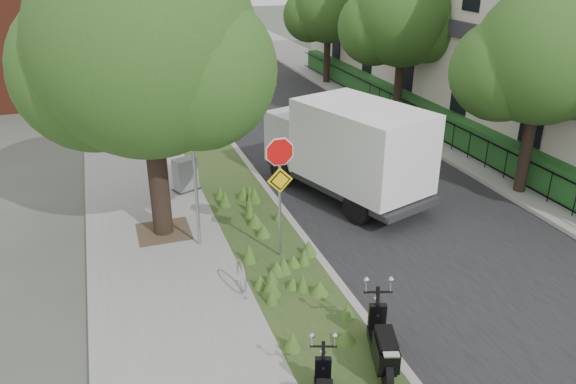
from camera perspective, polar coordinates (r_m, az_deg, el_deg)
name	(u,v)px	position (r m, az deg, el deg)	size (l,w,h in m)	color
ground	(341,262)	(14.16, 5.39, -7.05)	(120.00, 120.00, 0.00)	#4C5147
sidewalk_near	(133,150)	(22.23, -15.49, 4.16)	(3.50, 60.00, 0.12)	gray
verge	(204,142)	(22.51, -8.51, 5.03)	(2.00, 60.00, 0.12)	#2D411C
kerb_near	(229,139)	(22.69, -6.03, 5.33)	(0.20, 60.00, 0.13)	#9E9991
road	(310,132)	(23.67, 2.29, 6.09)	(7.00, 60.00, 0.01)	black
kerb_far	(385,123)	(25.08, 9.84, 6.93)	(0.20, 60.00, 0.13)	#9E9991
footpath_far	(419,119)	(25.91, 13.19, 7.19)	(3.20, 60.00, 0.12)	gray
street_tree_main	(142,57)	(14.13, -14.58, 13.17)	(6.21, 5.54, 7.66)	black
bare_post	(195,173)	(13.94, -9.45, 1.95)	(0.08, 0.08, 4.00)	#A5A8AD
bike_hoop	(241,276)	(12.66, -4.78, -8.49)	(0.06, 0.78, 0.77)	#A5A8AD
sign_assembly	(280,174)	(13.15, -0.84, 1.87)	(0.94, 0.08, 3.22)	#A5A8AD
fence_far	(400,108)	(25.24, 11.36, 8.36)	(0.04, 24.00, 1.00)	black
hedge_far	(415,107)	(25.59, 12.74, 8.45)	(1.00, 24.00, 1.10)	#1E4E1B
terrace_houses	(495,21)	(26.97, 20.26, 15.96)	(7.40, 26.40, 8.20)	beige
far_tree_a	(539,62)	(18.06, 24.16, 11.93)	(4.60, 4.10, 6.22)	black
far_tree_b	(402,20)	(24.45, 11.47, 16.72)	(4.83, 4.31, 6.56)	black
far_tree_c	(327,10)	(31.64, 3.97, 17.92)	(4.37, 3.89, 5.93)	black
scooter_near	(383,350)	(10.67, 9.65, -15.51)	(0.74, 1.80, 0.88)	black
box_truck	(348,146)	(17.08, 6.16, 4.70)	(3.83, 6.06, 2.57)	#262628
utility_cabinet	(185,175)	(17.87, -10.38, 1.71)	(0.92, 0.77, 1.04)	#262628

